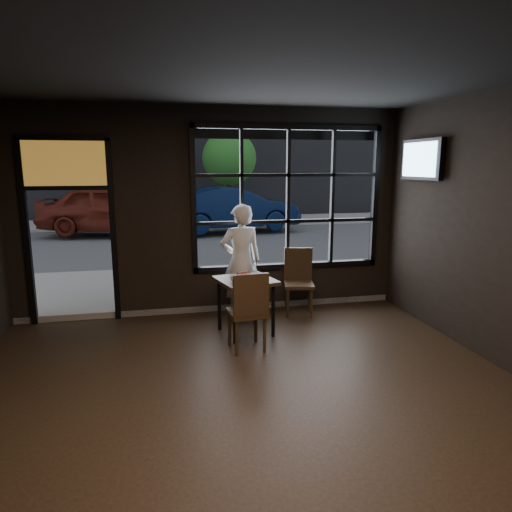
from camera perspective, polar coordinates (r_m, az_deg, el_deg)
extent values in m
cube|color=black|center=(4.31, 1.01, -21.43)|extent=(6.00, 7.00, 0.02)
cube|color=black|center=(3.73, 1.20, 25.06)|extent=(6.00, 7.00, 0.02)
cube|color=black|center=(7.34, 4.01, 7.20)|extent=(3.06, 0.12, 2.28)
cube|color=orange|center=(7.15, -22.77, 10.67)|extent=(1.20, 0.06, 0.70)
cube|color=#545456|center=(27.64, -10.41, 6.26)|extent=(60.00, 41.00, 0.04)
cube|color=#5B5956|center=(27.04, -10.94, 22.15)|extent=(28.00, 12.00, 15.00)
cube|color=black|center=(6.38, -1.30, -6.27)|extent=(0.88, 0.88, 0.79)
cube|color=black|center=(5.81, -1.19, -6.78)|extent=(0.49, 0.49, 1.03)
cube|color=black|center=(7.18, 5.39, -3.31)|extent=(0.53, 0.53, 1.03)
imported|color=silver|center=(7.00, -1.91, -0.61)|extent=(0.66, 0.46, 1.75)
imported|color=silver|center=(6.12, -2.65, -2.80)|extent=(0.16, 0.16, 0.10)
cube|color=black|center=(7.15, 20.03, 11.26)|extent=(0.11, 0.99, 0.58)
imported|color=black|center=(15.81, -2.92, 5.92)|extent=(4.71, 2.29, 1.49)
imported|color=#5D1B11|center=(15.78, -17.44, 5.60)|extent=(4.96, 2.80, 1.59)
cylinder|color=#332114|center=(18.28, -18.42, 7.14)|extent=(0.21, 0.21, 2.35)
sphere|color=#307327|center=(18.26, -18.80, 13.15)|extent=(2.56, 2.56, 2.56)
cylinder|color=#332114|center=(18.55, -3.31, 7.15)|extent=(0.18, 0.18, 1.97)
sphere|color=#376C29|center=(18.51, -3.36, 12.11)|extent=(2.15, 2.15, 2.15)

